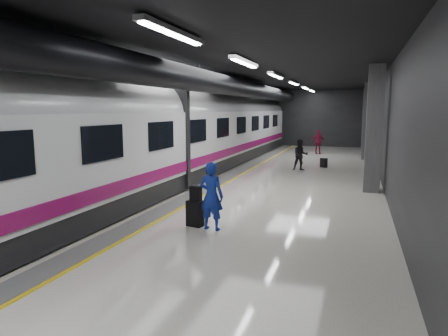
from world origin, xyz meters
The scene contains 9 objects.
ground centered at (0.00, 0.00, 0.00)m, with size 40.00×40.00×0.00m, color silver.
platform_hall centered at (-0.29, 0.96, 3.54)m, with size 10.02×40.02×4.51m.
train centered at (-3.25, 0.00, 2.07)m, with size 3.05×38.00×4.05m.
traveler_main centered at (0.67, -4.18, 0.85)m, with size 0.62×0.40×1.69m, color #173EB1.
suitcase_main centered at (0.17, -4.04, 0.33)m, with size 0.41×0.26×0.66m, color black.
shoulder_bag centered at (0.20, -4.04, 0.86)m, with size 0.29×0.15×0.39m, color black.
traveler_far_a centered at (1.41, 6.34, 0.76)m, with size 0.74×0.58×1.53m, color black.
traveler_far_b centered at (1.50, 14.22, 0.80)m, with size 0.94×0.39×1.61m, color maroon.
suitcase_far centered at (2.42, 7.76, 0.24)m, with size 0.33×0.21×0.48m, color black.
Camera 1 is at (3.99, -13.15, 2.94)m, focal length 32.00 mm.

